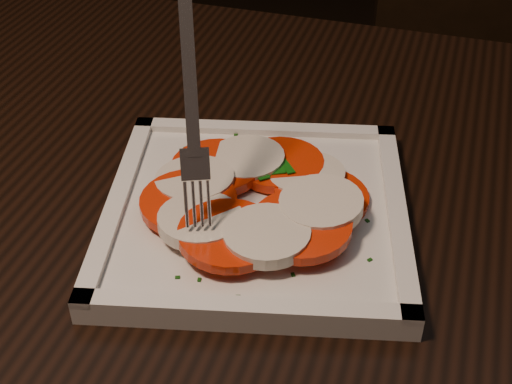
# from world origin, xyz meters

# --- Properties ---
(table) EXTENTS (1.20, 0.80, 0.75)m
(table) POSITION_xyz_m (0.18, -0.15, 0.65)
(table) COLOR black
(table) RESTS_ON ground
(chair) EXTENTS (0.51, 0.51, 0.93)m
(chair) POSITION_xyz_m (0.34, 0.59, 0.53)
(chair) COLOR black
(chair) RESTS_ON ground
(plate) EXTENTS (0.29, 0.29, 0.01)m
(plate) POSITION_xyz_m (0.13, -0.15, 0.76)
(plate) COLOR silver
(plate) RESTS_ON table
(caprese_salad) EXTENTS (0.19, 0.20, 0.03)m
(caprese_salad) POSITION_xyz_m (0.13, -0.15, 0.78)
(caprese_salad) COLOR red
(caprese_salad) RESTS_ON plate
(fork) EXTENTS (0.06, 0.09, 0.17)m
(fork) POSITION_xyz_m (0.09, -0.17, 0.87)
(fork) COLOR white
(fork) RESTS_ON caprese_salad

